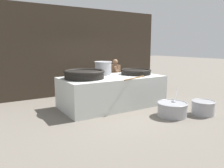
{
  "coord_description": "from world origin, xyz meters",
  "views": [
    {
      "loc": [
        -3.76,
        -6.14,
        2.0
      ],
      "look_at": [
        0.0,
        0.0,
        0.76
      ],
      "focal_mm": 35.0,
      "sensor_mm": 36.0,
      "label": 1
    }
  ],
  "objects_px": {
    "prep_bowl_vegetables": "(172,109)",
    "giant_wok_near": "(84,74)",
    "stock_pot": "(103,68)",
    "giant_wok_far": "(136,72)",
    "cook": "(115,77)",
    "prep_bowl_meat": "(203,107)"
  },
  "relations": [
    {
      "from": "stock_pot",
      "to": "cook",
      "type": "relative_size",
      "value": 0.41
    },
    {
      "from": "giant_wok_near",
      "to": "prep_bowl_vegetables",
      "type": "distance_m",
      "value": 2.84
    },
    {
      "from": "giant_wok_far",
      "to": "cook",
      "type": "bearing_deg",
      "value": 100.98
    },
    {
      "from": "cook",
      "to": "giant_wok_far",
      "type": "bearing_deg",
      "value": 91.5
    },
    {
      "from": "cook",
      "to": "prep_bowl_vegetables",
      "type": "height_order",
      "value": "cook"
    },
    {
      "from": "prep_bowl_vegetables",
      "to": "prep_bowl_meat",
      "type": "height_order",
      "value": "prep_bowl_vegetables"
    },
    {
      "from": "giant_wok_far",
      "to": "stock_pot",
      "type": "height_order",
      "value": "stock_pot"
    },
    {
      "from": "giant_wok_far",
      "to": "stock_pot",
      "type": "relative_size",
      "value": 1.77
    },
    {
      "from": "stock_pot",
      "to": "prep_bowl_meat",
      "type": "relative_size",
      "value": 0.91
    },
    {
      "from": "giant_wok_near",
      "to": "prep_bowl_meat",
      "type": "relative_size",
      "value": 1.88
    },
    {
      "from": "giant_wok_near",
      "to": "prep_bowl_meat",
      "type": "distance_m",
      "value": 3.71
    },
    {
      "from": "prep_bowl_vegetables",
      "to": "giant_wok_near",
      "type": "bearing_deg",
      "value": 134.38
    },
    {
      "from": "cook",
      "to": "prep_bowl_meat",
      "type": "height_order",
      "value": "cook"
    },
    {
      "from": "stock_pot",
      "to": "prep_bowl_meat",
      "type": "bearing_deg",
      "value": -56.64
    },
    {
      "from": "giant_wok_near",
      "to": "cook",
      "type": "height_order",
      "value": "cook"
    },
    {
      "from": "giant_wok_far",
      "to": "cook",
      "type": "height_order",
      "value": "cook"
    },
    {
      "from": "cook",
      "to": "prep_bowl_meat",
      "type": "bearing_deg",
      "value": 96.55
    },
    {
      "from": "prep_bowl_vegetables",
      "to": "prep_bowl_meat",
      "type": "xyz_separation_m",
      "value": [
        0.89,
        -0.37,
        0.0
      ]
    },
    {
      "from": "giant_wok_near",
      "to": "stock_pot",
      "type": "relative_size",
      "value": 2.06
    },
    {
      "from": "stock_pot",
      "to": "cook",
      "type": "xyz_separation_m",
      "value": [
        0.86,
        0.58,
        -0.44
      ]
    },
    {
      "from": "cook",
      "to": "prep_bowl_meat",
      "type": "xyz_separation_m",
      "value": [
        0.96,
        -3.35,
        -0.59
      ]
    },
    {
      "from": "stock_pot",
      "to": "prep_bowl_vegetables",
      "type": "height_order",
      "value": "stock_pot"
    }
  ]
}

